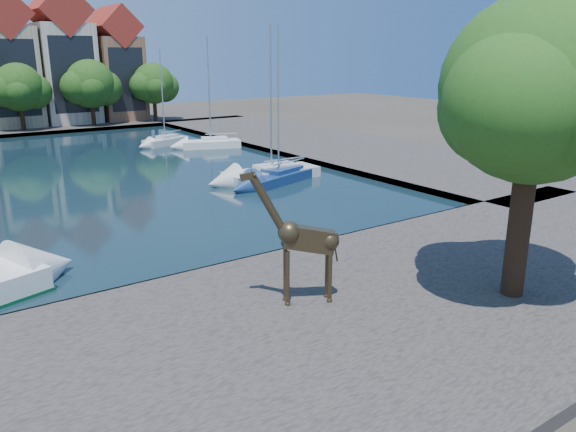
# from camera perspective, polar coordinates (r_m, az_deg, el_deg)

# --- Properties ---
(ground) EXTENTS (160.00, 160.00, 0.00)m
(ground) POSITION_cam_1_polar(r_m,az_deg,el_deg) (24.23, -7.16, -5.92)
(ground) COLOR #38332B
(ground) RESTS_ON ground
(water_basin) EXTENTS (38.00, 50.00, 0.08)m
(water_basin) POSITION_cam_1_polar(r_m,az_deg,el_deg) (46.04, -21.46, 3.80)
(water_basin) COLOR black
(water_basin) RESTS_ON ground
(near_quay) EXTENTS (50.00, 14.00, 0.50)m
(near_quay) POSITION_cam_1_polar(r_m,az_deg,el_deg) (18.78, 3.18, -11.88)
(near_quay) COLOR #4C4641
(near_quay) RESTS_ON ground
(right_quay) EXTENTS (14.00, 52.00, 0.50)m
(right_quay) POSITION_cam_1_polar(r_m,az_deg,el_deg) (57.08, 3.69, 7.34)
(right_quay) COLOR #4C4641
(right_quay) RESTS_ON ground
(plane_tree) EXTENTS (8.32, 6.40, 10.62)m
(plane_tree) POSITION_cam_1_polar(r_m,az_deg,el_deg) (21.07, 23.98, 11.02)
(plane_tree) COLOR #332114
(plane_tree) RESTS_ON near_quay
(townhouse_east_inner) EXTENTS (5.94, 9.18, 15.79)m
(townhouse_east_inner) POSITION_cam_1_polar(r_m,az_deg,el_deg) (76.93, -26.68, 13.61)
(townhouse_east_inner) COLOR tan
(townhouse_east_inner) RESTS_ON far_quay
(townhouse_east_mid) EXTENTS (6.43, 9.18, 16.65)m
(townhouse_east_mid) POSITION_cam_1_polar(r_m,az_deg,el_deg) (78.23, -21.89, 14.45)
(townhouse_east_mid) COLOR beige
(townhouse_east_mid) RESTS_ON far_quay
(townhouse_east_end) EXTENTS (5.44, 9.18, 14.43)m
(townhouse_east_end) POSITION_cam_1_polar(r_m,az_deg,el_deg) (80.06, -17.18, 14.18)
(townhouse_east_end) COLOR #885C41
(townhouse_east_end) RESTS_ON far_quay
(far_tree_mid_east) EXTENTS (7.02, 5.40, 7.52)m
(far_tree_mid_east) POSITION_cam_1_polar(r_m,az_deg,el_deg) (71.63, -25.61, 11.57)
(far_tree_mid_east) COLOR #332114
(far_tree_mid_east) RESTS_ON far_quay
(far_tree_east) EXTENTS (7.54, 5.80, 7.84)m
(far_tree_east) POSITION_cam_1_polar(r_m,az_deg,el_deg) (73.44, -19.36, 12.39)
(far_tree_east) COLOR #332114
(far_tree_east) RESTS_ON far_quay
(far_tree_far_east) EXTENTS (6.76, 5.20, 7.36)m
(far_tree_far_east) POSITION_cam_1_polar(r_m,az_deg,el_deg) (76.06, -13.44, 12.84)
(far_tree_far_east) COLOR #332114
(far_tree_far_east) RESTS_ON far_quay
(giraffe_statue) EXTENTS (3.20, 1.73, 4.83)m
(giraffe_statue) POSITION_cam_1_polar(r_m,az_deg,el_deg) (19.54, 1.42, -2.32)
(giraffe_statue) COLOR #3B301D
(giraffe_statue) RESTS_ON near_quay
(sailboat_right_a) EXTENTS (7.24, 2.63, 10.91)m
(sailboat_right_a) POSITION_cam_1_polar(r_m,az_deg,el_deg) (41.47, -1.69, 4.53)
(sailboat_right_a) COLOR beige
(sailboat_right_a) RESTS_ON water_basin
(sailboat_right_b) EXTENTS (7.24, 4.37, 10.89)m
(sailboat_right_b) POSITION_cam_1_polar(r_m,az_deg,el_deg) (40.71, -0.95, 4.25)
(sailboat_right_b) COLOR navy
(sailboat_right_b) RESTS_ON water_basin
(sailboat_right_c) EXTENTS (5.94, 3.66, 10.49)m
(sailboat_right_c) POSITION_cam_1_polar(r_m,az_deg,el_deg) (55.98, -7.83, 7.47)
(sailboat_right_c) COLOR white
(sailboat_right_c) RESTS_ON water_basin
(sailboat_right_d) EXTENTS (5.05, 3.23, 9.33)m
(sailboat_right_d) POSITION_cam_1_polar(r_m,az_deg,el_deg) (58.50, -12.38, 7.60)
(sailboat_right_d) COLOR silver
(sailboat_right_d) RESTS_ON water_basin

